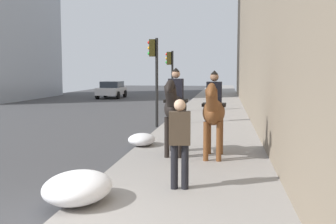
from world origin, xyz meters
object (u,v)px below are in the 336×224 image
at_px(pedestrian_greeting, 180,138).
at_px(car_near_lane, 112,89).
at_px(mounted_horse_far, 214,110).
at_px(mounted_horse_near, 175,107).
at_px(traffic_light_near_curb, 155,68).
at_px(traffic_light_far_curb, 171,71).

relative_size(pedestrian_greeting, car_near_lane, 0.44).
distance_m(mounted_horse_far, pedestrian_greeting, 2.98).
height_order(mounted_horse_near, traffic_light_near_curb, traffic_light_near_curb).
xyz_separation_m(car_near_lane, traffic_light_far_curb, (-12.17, -6.72, 1.55)).
distance_m(mounted_horse_near, mounted_horse_far, 1.05).
relative_size(mounted_horse_near, traffic_light_near_curb, 0.63).
xyz_separation_m(pedestrian_greeting, traffic_light_far_curb, (15.10, 2.16, 1.22)).
height_order(mounted_horse_near, pedestrian_greeting, mounted_horse_near).
bearing_deg(pedestrian_greeting, car_near_lane, 12.86).
bearing_deg(traffic_light_far_curb, mounted_horse_near, -171.95).
xyz_separation_m(mounted_horse_near, traffic_light_far_curb, (11.91, 1.69, 0.91)).
height_order(pedestrian_greeting, traffic_light_near_curb, traffic_light_near_curb).
bearing_deg(mounted_horse_far, traffic_light_near_curb, -155.75).
bearing_deg(mounted_horse_near, traffic_light_near_curb, -164.12).
relative_size(traffic_light_near_curb, traffic_light_far_curb, 1.08).
relative_size(mounted_horse_far, pedestrian_greeting, 1.32).
xyz_separation_m(mounted_horse_far, traffic_light_near_curb, (6.47, 2.62, 1.13)).
height_order(pedestrian_greeting, car_near_lane, pedestrian_greeting).
distance_m(mounted_horse_far, car_near_lane, 26.12).
distance_m(car_near_lane, traffic_light_far_curb, 13.99).
xyz_separation_m(mounted_horse_far, car_near_lane, (24.35, 9.43, -0.58)).
height_order(mounted_horse_far, pedestrian_greeting, mounted_horse_far).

